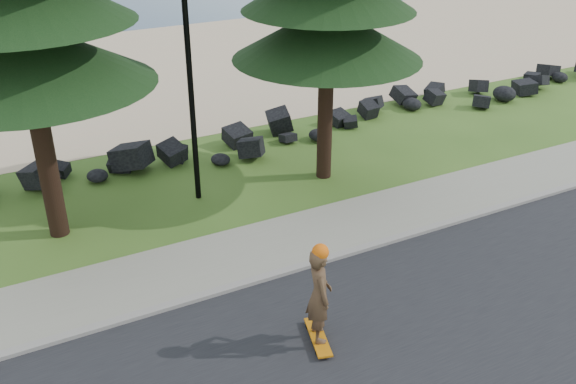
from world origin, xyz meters
name	(u,v)px	position (x,y,z in m)	size (l,w,h in m)	color
ground	(250,258)	(0.00, 0.00, 0.00)	(160.00, 160.00, 0.00)	#34561B
kerb	(268,277)	(0.00, -0.90, 0.05)	(160.00, 0.20, 0.10)	gray
sidewalk	(246,252)	(0.00, 0.20, 0.04)	(160.00, 2.00, 0.08)	gray
beach_sand	(98,79)	(0.00, 14.50, 0.01)	(160.00, 15.00, 0.01)	tan
seawall_boulders	(169,163)	(0.00, 5.60, 0.00)	(60.00, 2.40, 1.10)	black
lamp_post	(187,37)	(0.00, 3.20, 4.13)	(0.25, 0.14, 8.14)	black
skateboarder	(319,295)	(-0.06, -3.07, 1.03)	(0.60, 1.13, 2.04)	#BD6A0B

